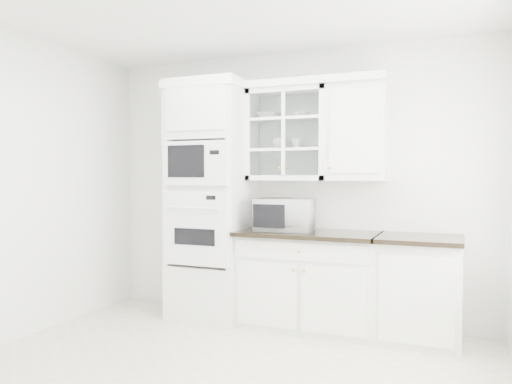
% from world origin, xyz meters
% --- Properties ---
extents(ground, '(4.00, 3.50, 0.01)m').
position_xyz_m(ground, '(0.00, 0.00, 0.01)').
color(ground, beige).
rests_on(ground, ground).
extents(room_shell, '(4.00, 3.50, 2.70)m').
position_xyz_m(room_shell, '(0.00, 0.43, 1.78)').
color(room_shell, white).
rests_on(room_shell, ground).
extents(oven_column, '(0.76, 0.68, 2.40)m').
position_xyz_m(oven_column, '(-0.75, 1.42, 1.20)').
color(oven_column, white).
rests_on(oven_column, ground).
extents(base_cabinet_run, '(1.32, 0.67, 0.92)m').
position_xyz_m(base_cabinet_run, '(0.28, 1.45, 0.46)').
color(base_cabinet_run, white).
rests_on(base_cabinet_run, ground).
extents(extra_base_cabinet, '(0.72, 0.67, 0.92)m').
position_xyz_m(extra_base_cabinet, '(1.28, 1.45, 0.46)').
color(extra_base_cabinet, white).
rests_on(extra_base_cabinet, ground).
extents(upper_cabinet_glass, '(0.80, 0.33, 0.90)m').
position_xyz_m(upper_cabinet_glass, '(0.03, 1.58, 1.85)').
color(upper_cabinet_glass, white).
rests_on(upper_cabinet_glass, room_shell).
extents(upper_cabinet_solid, '(0.55, 0.33, 0.90)m').
position_xyz_m(upper_cabinet_solid, '(0.71, 1.58, 1.85)').
color(upper_cabinet_solid, white).
rests_on(upper_cabinet_solid, room_shell).
extents(crown_molding, '(2.14, 0.38, 0.07)m').
position_xyz_m(crown_molding, '(-0.07, 1.56, 2.33)').
color(crown_molding, white).
rests_on(crown_molding, room_shell).
extents(countertop_microwave, '(0.58, 0.50, 0.31)m').
position_xyz_m(countertop_microwave, '(0.05, 1.42, 1.08)').
color(countertop_microwave, white).
rests_on(countertop_microwave, base_cabinet_run).
extents(bowl_a, '(0.25, 0.25, 0.06)m').
position_xyz_m(bowl_a, '(-0.17, 1.57, 2.04)').
color(bowl_a, white).
rests_on(bowl_a, upper_cabinet_glass).
extents(bowl_b, '(0.19, 0.19, 0.05)m').
position_xyz_m(bowl_b, '(0.15, 1.58, 2.04)').
color(bowl_b, white).
rests_on(bowl_b, upper_cabinet_glass).
extents(cup_a, '(0.18, 0.18, 0.11)m').
position_xyz_m(cup_a, '(-0.08, 1.60, 1.77)').
color(cup_a, white).
rests_on(cup_a, upper_cabinet_glass).
extents(cup_b, '(0.11, 0.11, 0.10)m').
position_xyz_m(cup_b, '(0.12, 1.58, 1.76)').
color(cup_b, white).
rests_on(cup_b, upper_cabinet_glass).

